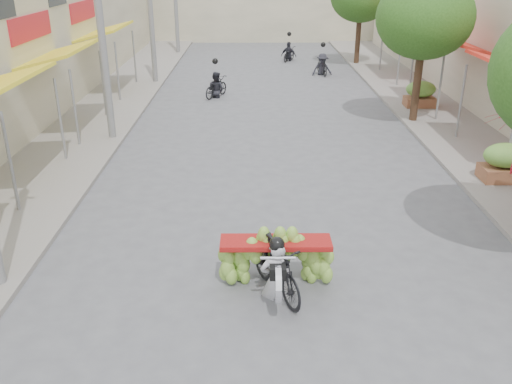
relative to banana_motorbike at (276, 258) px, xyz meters
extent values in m
cube|color=gray|center=(-6.79, 12.14, -0.63)|extent=(4.00, 60.00, 0.12)
cube|color=gray|center=(7.21, 12.14, -0.63)|extent=(4.00, 60.00, 0.12)
cylinder|color=slate|center=(-6.09, 3.34, 0.59)|extent=(0.08, 0.08, 2.55)
cylinder|color=slate|center=(-6.09, 6.94, 0.59)|extent=(0.08, 0.08, 2.55)
cube|color=yellow|center=(-6.91, 10.14, 2.06)|extent=(1.77, 4.00, 0.53)
cylinder|color=slate|center=(-6.09, 8.34, 0.59)|extent=(0.08, 0.08, 2.55)
cylinder|color=slate|center=(-6.09, 11.94, 0.59)|extent=(0.08, 0.08, 2.55)
cube|color=red|center=(-7.79, 10.14, 2.91)|extent=(0.10, 3.50, 0.80)
cube|color=yellow|center=(-6.91, 16.14, 2.06)|extent=(1.77, 4.00, 0.53)
cylinder|color=slate|center=(-6.09, 14.34, 0.59)|extent=(0.08, 0.08, 2.55)
cylinder|color=slate|center=(-6.09, 17.94, 0.59)|extent=(0.08, 0.08, 2.55)
cube|color=red|center=(-7.79, 16.14, 2.91)|extent=(0.10, 3.50, 0.80)
cylinder|color=slate|center=(6.51, 5.24, 0.59)|extent=(0.08, 0.08, 2.55)
cylinder|color=slate|center=(6.51, 9.04, 0.59)|extent=(0.08, 0.08, 2.55)
cube|color=red|center=(7.33, 13.14, 2.06)|extent=(1.77, 4.20, 0.53)
cylinder|color=slate|center=(6.51, 11.24, 0.59)|extent=(0.08, 0.08, 2.55)
cylinder|color=slate|center=(6.51, 15.04, 0.59)|extent=(0.08, 0.08, 2.55)
cube|color=red|center=(7.33, 19.14, 2.06)|extent=(1.77, 4.20, 0.53)
cylinder|color=slate|center=(6.51, 17.24, 0.59)|extent=(0.08, 0.08, 2.55)
cylinder|color=slate|center=(6.51, 21.04, 0.59)|extent=(0.08, 0.08, 2.55)
cylinder|color=slate|center=(-5.19, 9.14, 3.31)|extent=(0.24, 0.24, 8.00)
cylinder|color=#3A2719|center=(5.61, 11.14, 0.91)|extent=(0.28, 0.28, 3.20)
ellipsoid|color=#2D5B1A|center=(5.61, 11.14, 3.11)|extent=(3.40, 3.40, 2.90)
cylinder|color=#3A2719|center=(5.61, 23.14, 0.91)|extent=(0.28, 0.28, 3.20)
cube|color=brown|center=(6.41, 5.14, -0.32)|extent=(1.20, 0.80, 0.50)
ellipsoid|color=#609738|center=(6.41, 5.14, 0.26)|extent=(1.20, 0.88, 0.66)
cube|color=brown|center=(6.41, 13.14, -0.32)|extent=(1.20, 0.80, 0.50)
ellipsoid|color=#609738|center=(6.41, 13.14, 0.26)|extent=(1.20, 0.88, 0.66)
imported|color=black|center=(0.00, -0.12, -0.13)|extent=(1.27, 1.93, 1.10)
cylinder|color=silver|center=(0.00, -0.77, -0.07)|extent=(0.10, 0.66, 0.66)
cube|color=black|center=(0.00, -0.67, 0.11)|extent=(0.28, 0.22, 0.22)
cylinder|color=silver|center=(0.00, -0.57, 0.33)|extent=(0.60, 0.05, 0.05)
cube|color=maroon|center=(0.00, 0.23, 0.19)|extent=(2.06, 0.55, 0.10)
imported|color=silver|center=(0.00, -0.17, 0.42)|extent=(0.58, 0.43, 1.62)
sphere|color=black|center=(0.00, -0.20, 1.20)|extent=(0.28, 0.28, 0.28)
imported|color=silver|center=(6.35, 13.62, 0.28)|extent=(0.87, 0.56, 1.69)
imported|color=black|center=(-2.03, 15.30, -0.24)|extent=(1.27, 1.69, 0.90)
imported|color=#24242C|center=(-2.03, 15.30, 0.44)|extent=(0.93, 0.79, 1.65)
sphere|color=black|center=(-2.03, 15.30, 0.89)|extent=(0.26, 0.26, 0.26)
imported|color=black|center=(3.27, 20.17, -0.20)|extent=(0.77, 1.72, 0.98)
imported|color=#24242C|center=(3.27, 20.17, 0.44)|extent=(1.14, 0.74, 1.65)
sphere|color=black|center=(3.27, 20.17, 0.89)|extent=(0.26, 0.26, 0.26)
imported|color=black|center=(1.78, 24.45, -0.27)|extent=(1.11, 1.56, 0.82)
imported|color=#24242C|center=(1.78, 24.45, 0.44)|extent=(1.11, 0.91, 1.65)
sphere|color=black|center=(1.78, 24.45, 0.89)|extent=(0.26, 0.26, 0.26)
camera|label=1|loc=(-0.43, -8.57, 5.03)|focal=38.00mm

